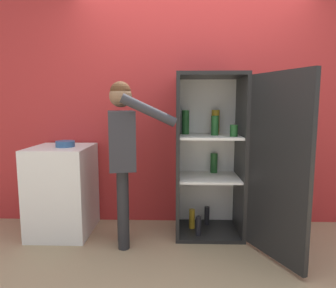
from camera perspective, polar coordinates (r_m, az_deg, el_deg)
ground_plane at (r=2.73m, az=5.68°, el=-21.78°), size 12.00×12.00×0.00m
wall_back at (r=3.36m, az=4.80°, el=6.47°), size 7.00×0.06×2.55m
refrigerator at (r=3.02m, az=10.31°, el=-2.47°), size 1.01×1.18×1.64m
person at (r=2.79m, az=-8.67°, el=0.03°), size 0.68×0.54×1.54m
counter at (r=3.33m, az=-19.41°, el=-8.24°), size 0.59×0.64×0.91m
bowl at (r=3.20m, az=-18.98°, el=0.03°), size 0.19×0.19×0.06m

